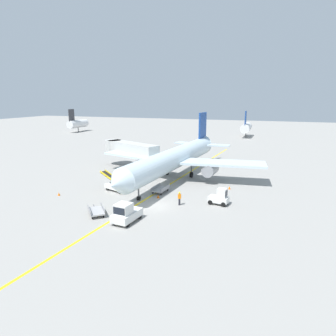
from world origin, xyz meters
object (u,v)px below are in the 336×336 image
baggage_cart_empty_trailing (96,211)px  safety_cone_wingtip_left (229,188)px  ground_crew_wing_walker (128,177)px  airliner (176,158)px  jet_bridge (127,149)px  baggage_tug_near_wing (220,197)px  safety_cone_nose_left (59,194)px  pushback_tug (126,213)px  baggage_cart_loaded (160,189)px  safety_cone_nose_right (131,180)px  safety_cone_wingtip_right (158,196)px  ground_crew_marshaller (179,198)px  belt_loader_forward_hold (117,186)px

baggage_cart_empty_trailing → safety_cone_wingtip_left: (12.59, 15.00, -0.25)m
baggage_cart_empty_trailing → ground_crew_wing_walker: size_ratio=1.97×
airliner → baggage_cart_empty_trailing: 18.66m
jet_bridge → safety_cone_wingtip_left: (20.29, -7.40, -3.32)m
baggage_tug_near_wing → safety_cone_nose_left: bearing=-169.4°
pushback_tug → safety_cone_nose_left: size_ratio=8.56×
pushback_tug → baggage_cart_loaded: bearing=91.8°
safety_cone_nose_left → safety_cone_wingtip_left: bearing=27.0°
airliner → baggage_cart_loaded: bearing=-86.8°
pushback_tug → safety_cone_nose_right: pushback_tug is taller
safety_cone_nose_right → baggage_cart_loaded: bearing=-30.0°
jet_bridge → ground_crew_wing_walker: bearing=-62.6°
safety_cone_wingtip_left → safety_cone_wingtip_right: 10.91m
safety_cone_wingtip_right → ground_crew_marshaller: bearing=-24.9°
baggage_tug_near_wing → safety_cone_nose_left: baggage_tug_near_wing is taller
belt_loader_forward_hold → safety_cone_nose_right: (-0.25, 5.12, -0.56)m
safety_cone_wingtip_right → jet_bridge: bearing=129.7°
belt_loader_forward_hold → jet_bridge: bearing=111.4°
jet_bridge → baggage_tug_near_wing: (20.14, -14.28, -2.62)m
baggage_cart_empty_trailing → safety_cone_wingtip_right: baggage_cart_empty_trailing is taller
belt_loader_forward_hold → safety_cone_wingtip_left: 16.21m
ground_crew_wing_walker → safety_cone_nose_left: size_ratio=3.86×
pushback_tug → safety_cone_nose_right: size_ratio=8.56×
safety_cone_nose_left → safety_cone_wingtip_right: (13.03, 3.66, 0.00)m
airliner → belt_loader_forward_hold: airliner is taller
pushback_tug → baggage_cart_empty_trailing: size_ratio=1.12×
baggage_cart_empty_trailing → pushback_tug: bearing=-9.3°
baggage_cart_empty_trailing → ground_crew_wing_walker: bearing=102.7°
baggage_tug_near_wing → ground_crew_wing_walker: bearing=161.4°
ground_crew_marshaller → ground_crew_wing_walker: same height
baggage_cart_empty_trailing → safety_cone_nose_left: (-8.65, 4.18, -0.25)m
airliner → safety_cone_wingtip_right: size_ratio=80.32×
safety_cone_wingtip_right → airliner: bearing=95.8°
safety_cone_nose_left → pushback_tug: bearing=-20.8°
baggage_tug_near_wing → safety_cone_wingtip_right: baggage_tug_near_wing is taller
pushback_tug → belt_loader_forward_hold: belt_loader_forward_hold is taller
baggage_cart_empty_trailing → baggage_cart_loaded: bearing=69.6°
baggage_cart_empty_trailing → ground_crew_marshaller: (7.84, 6.23, 0.44)m
belt_loader_forward_hold → safety_cone_nose_left: bearing=-144.4°
airliner → safety_cone_wingtip_right: airliner is taller
safety_cone_wingtip_left → pushback_tug: bearing=-118.4°
baggage_cart_empty_trailing → safety_cone_nose_right: (-2.58, 13.82, -0.25)m
pushback_tug → safety_cone_nose_left: (-12.75, 4.85, -0.77)m
baggage_cart_loaded → baggage_cart_empty_trailing: 10.83m
safety_cone_wingtip_left → baggage_cart_empty_trailing: bearing=-130.0°
airliner → ground_crew_wing_walker: bearing=-142.7°
baggage_cart_loaded → safety_cone_nose_left: baggage_cart_loaded is taller
safety_cone_nose_right → safety_cone_wingtip_right: (6.96, -5.99, 0.00)m
airliner → safety_cone_nose_right: size_ratio=80.32×
ground_crew_wing_walker → belt_loader_forward_hold: bearing=-81.9°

